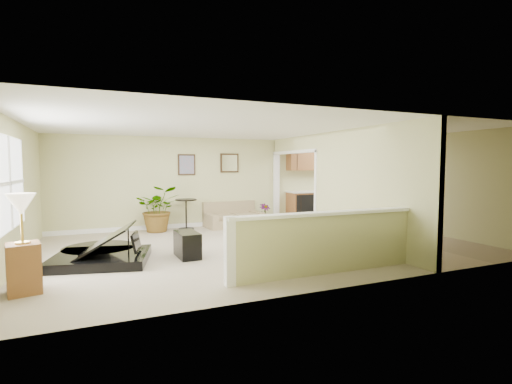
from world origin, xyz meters
name	(u,v)px	position (x,y,z in m)	size (l,w,h in m)	color
floor	(261,245)	(0.00, 0.00, 0.00)	(9.00, 9.00, 0.00)	tan
back_wall	(219,182)	(0.00, 3.00, 1.25)	(9.00, 0.04, 2.50)	#C6C587
front_wall	(348,199)	(0.00, -3.00, 1.25)	(9.00, 0.04, 2.50)	#C6C587
left_wall	(14,194)	(-4.50, 0.00, 1.25)	(0.04, 6.00, 2.50)	#C6C587
right_wall	(419,184)	(4.50, 0.00, 1.25)	(0.04, 6.00, 2.50)	#C6C587
ceiling	(261,129)	(0.00, 0.00, 2.50)	(9.00, 6.00, 0.04)	white
kitchen_vinyl	(377,235)	(3.15, 0.00, 0.00)	(2.70, 6.00, 0.01)	gray
interior_partition	(326,187)	(1.80, 0.25, 1.22)	(0.18, 5.99, 2.50)	#C6C587
pony_half_wall	(324,241)	(0.08, -2.30, 0.52)	(3.42, 0.22, 1.00)	#C6C587
left_window	(8,183)	(-4.49, -0.50, 1.45)	(0.05, 2.15, 1.45)	white
wall_art_left	(187,165)	(-0.95, 2.97, 1.75)	(0.48, 0.04, 0.58)	#332112
wall_mirror	(230,163)	(0.30, 2.97, 1.80)	(0.55, 0.04, 0.55)	#332112
kitchen_cabinets	(319,193)	(3.19, 2.73, 0.87)	(2.36, 0.65, 2.33)	brown
piano	(98,227)	(-3.23, -0.08, 0.63)	(2.09, 2.11, 1.50)	black
piano_bench	(187,244)	(-1.69, -0.39, 0.24)	(0.36, 0.72, 0.48)	black
loveseat	(233,214)	(0.30, 2.70, 0.35)	(1.66, 1.02, 0.91)	tan
accent_table	(186,210)	(-1.05, 2.65, 0.53)	(0.57, 0.57, 0.82)	black
palm_plant	(158,209)	(-1.79, 2.61, 0.59)	(1.22, 1.10, 1.21)	black
small_plant	(265,216)	(1.22, 2.54, 0.26)	(0.40, 0.40, 0.62)	black
lamp_stand	(23,251)	(-4.15, -1.52, 0.57)	(0.48, 0.48, 1.35)	brown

